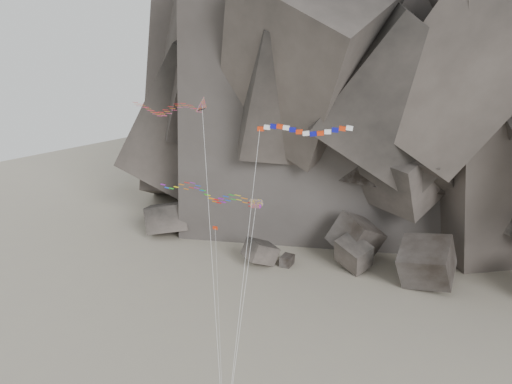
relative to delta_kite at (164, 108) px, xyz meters
The scene contains 7 objects.
ground 30.81m from the delta_kite, ahead, with size 260.00×260.00×0.00m, color gray.
headland 71.20m from the delta_kite, 83.58° to the left, with size 110.00×70.00×84.00m, color #554B45, non-canonical shape.
boulder_field 44.56m from the delta_kite, 77.56° to the left, with size 77.98×17.78×9.50m.
delta_kite is the anchor object (origin of this frame).
banner_kite 15.58m from the delta_kite, ahead, with size 8.50×14.30×27.40m.
parafoil_kite 9.68m from the delta_kite, ahead, with size 16.35×10.93×20.45m.
pennant_kite 17.43m from the delta_kite, 14.40° to the left, with size 11.40×14.51×14.46m.
Camera 1 is at (27.94, -39.67, 35.54)m, focal length 35.00 mm.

